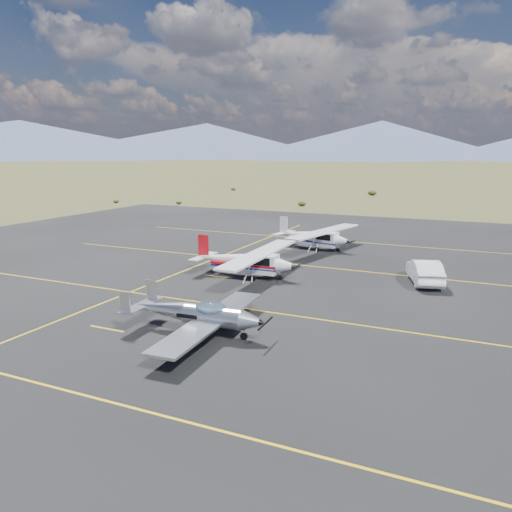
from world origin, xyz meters
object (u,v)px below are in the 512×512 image
Objects in this scene: sedan at (425,271)px; aircraft_cessna at (245,260)px; aircraft_plain at (314,236)px; aircraft_low_wing at (198,314)px.

aircraft_cessna is at bearing -0.76° from sedan.
aircraft_plain reaches higher than sedan.
aircraft_plain reaches higher than aircraft_low_wing.
aircraft_plain is at bearing 82.90° from aircraft_cessna.
aircraft_plain is at bearing -55.26° from sedan.
sedan is (11.11, 3.25, -0.39)m from aircraft_cessna.
sedan is at bearing 55.02° from aircraft_low_wing.
aircraft_low_wing is 21.65m from aircraft_plain.
aircraft_low_wing is at bearing -73.30° from aircraft_plain.
sedan is (8.45, 13.74, -0.17)m from aircraft_low_wing.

